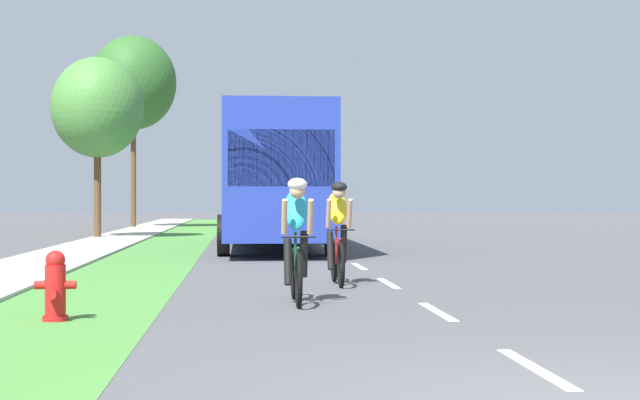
{
  "coord_description": "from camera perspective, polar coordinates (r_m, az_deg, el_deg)",
  "views": [
    {
      "loc": [
        -2.28,
        -5.65,
        1.32
      ],
      "look_at": [
        -0.31,
        18.4,
        1.29
      ],
      "focal_mm": 53.51,
      "sensor_mm": 36.0,
      "label": 1
    }
  ],
  "objects": [
    {
      "name": "pickup_red",
      "position": [
        50.62,
        -0.38,
        -0.48
      ],
      "size": [
        2.22,
        5.1,
        1.64
      ],
      "color": "red",
      "rests_on": "ground_plane"
    },
    {
      "name": "grass_verge",
      "position": [
        25.76,
        -9.16,
        -2.86
      ],
      "size": [
        2.12,
        70.0,
        0.01
      ],
      "primitive_type": "cube",
      "color": "#478438",
      "rests_on": "ground_plane"
    },
    {
      "name": "sedan_dark_green",
      "position": [
        42.31,
        -3.24,
        -0.67
      ],
      "size": [
        1.98,
        4.3,
        1.52
      ],
      "color": "#194C2D",
      "rests_on": "ground_plane"
    },
    {
      "name": "cyclist_trailing",
      "position": [
        14.61,
        1.06,
        -1.92
      ],
      "size": [
        0.42,
        1.72,
        1.58
      ],
      "color": "black",
      "rests_on": "ground_plane"
    },
    {
      "name": "street_tree_far",
      "position": [
        44.21,
        -11.1,
        6.88
      ],
      "size": [
        3.86,
        3.86,
        8.7
      ],
      "color": "brown",
      "rests_on": "ground_plane"
    },
    {
      "name": "bus_blue",
      "position": [
        25.77,
        -2.85,
        1.54
      ],
      "size": [
        2.78,
        11.6,
        3.48
      ],
      "color": "#23389E",
      "rests_on": "ground_plane"
    },
    {
      "name": "sidewalk_concrete",
      "position": [
        26.0,
        -13.66,
        -2.83
      ],
      "size": [
        1.97,
        70.0,
        0.1
      ],
      "primitive_type": "cube",
      "color": "#B2ADA3",
      "rests_on": "ground_plane"
    },
    {
      "name": "lane_markings_center",
      "position": [
        29.77,
        -0.29,
        -2.46
      ],
      "size": [
        0.12,
        54.07,
        0.01
      ],
      "color": "white",
      "rests_on": "ground_plane"
    },
    {
      "name": "street_tree_near",
      "position": [
        32.69,
        -13.17,
        5.38
      ],
      "size": [
        3.05,
        3.05,
        6.04
      ],
      "color": "brown",
      "rests_on": "ground_plane"
    },
    {
      "name": "ground_plane",
      "position": [
        25.79,
        0.39,
        -2.86
      ],
      "size": [
        120.0,
        120.0,
        0.0
      ],
      "primitive_type": "plane",
      "color": "#4C4C4F"
    },
    {
      "name": "fire_hydrant_red",
      "position": [
        10.7,
        -15.55,
        -5.02
      ],
      "size": [
        0.44,
        0.38,
        0.76
      ],
      "color": "red",
      "rests_on": "ground_plane"
    },
    {
      "name": "cyclist_lead",
      "position": [
        11.99,
        -1.43,
        -2.36
      ],
      "size": [
        0.42,
        1.72,
        1.58
      ],
      "color": "black",
      "rests_on": "ground_plane"
    }
  ]
}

